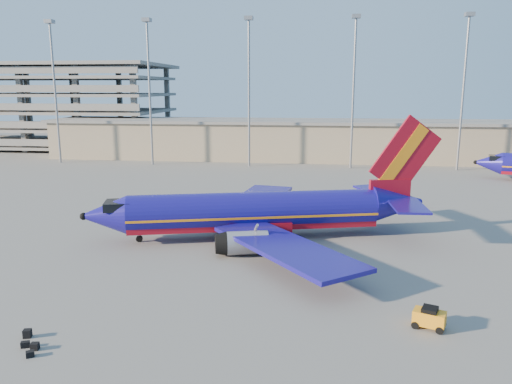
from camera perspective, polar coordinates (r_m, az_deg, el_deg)
ground at (r=54.86m, az=-2.17°, el=-4.50°), size 220.00×220.00×0.00m
terminal_building at (r=110.52m, az=7.84°, el=5.97°), size 122.00×16.00×8.50m
parking_garage at (r=144.45m, az=-22.48°, el=9.50°), size 62.00×32.00×21.40m
light_mast_row at (r=98.03m, az=5.14°, el=13.04°), size 101.60×1.60×28.65m
aircraft_main at (r=51.99m, az=0.68°, el=-2.32°), size 36.73×34.87×12.68m
baggage_tug at (r=35.37m, az=19.20°, el=-13.38°), size 2.33×1.88×1.45m
luggage_pile at (r=34.57m, az=-24.48°, el=-15.41°), size 2.05×2.69×0.53m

